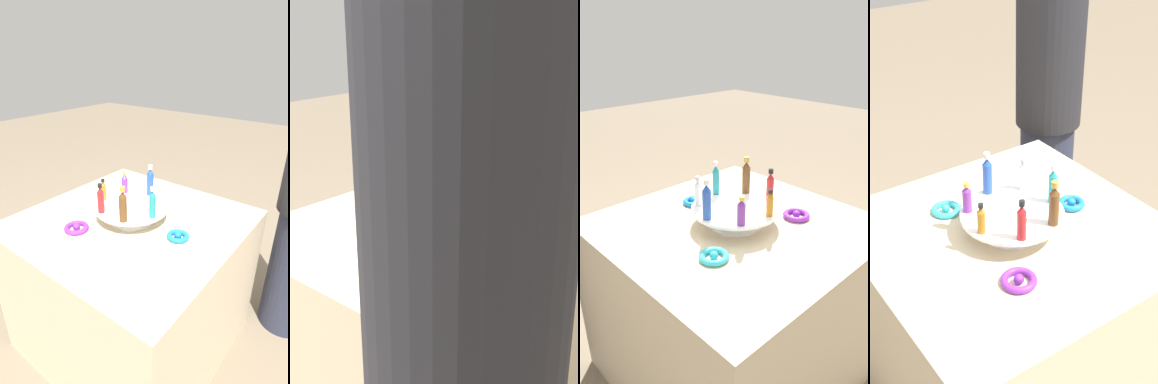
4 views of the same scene
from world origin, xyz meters
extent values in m
cube|color=beige|center=(0.00, 0.00, 0.37)|extent=(0.93, 0.93, 0.73)
cylinder|color=white|center=(0.00, 0.00, 0.74)|extent=(0.20, 0.20, 0.01)
cylinder|color=white|center=(0.00, 0.00, 0.77)|extent=(0.11, 0.11, 0.05)
cylinder|color=white|center=(0.00, 0.00, 0.80)|extent=(0.33, 0.33, 0.01)
cylinder|color=silver|center=(0.11, 0.09, 0.85)|extent=(0.03, 0.03, 0.08)
cone|color=silver|center=(0.11, 0.09, 0.90)|extent=(0.02, 0.02, 0.02)
cylinder|color=#B2B2B7|center=(0.11, 0.09, 0.92)|extent=(0.02, 0.02, 0.01)
cylinder|color=#234CAD|center=(0.00, 0.14, 0.86)|extent=(0.03, 0.03, 0.11)
cone|color=#234CAD|center=(0.00, 0.14, 0.93)|extent=(0.03, 0.03, 0.02)
cylinder|color=silver|center=(0.00, 0.14, 0.95)|extent=(0.02, 0.02, 0.02)
cylinder|color=#702D93|center=(-0.11, 0.08, 0.85)|extent=(0.03, 0.03, 0.08)
cone|color=#702D93|center=(-0.11, 0.08, 0.89)|extent=(0.03, 0.03, 0.02)
cylinder|color=gold|center=(-0.11, 0.08, 0.91)|extent=(0.02, 0.02, 0.01)
cylinder|color=#AD6B19|center=(-0.14, -0.03, 0.85)|extent=(0.03, 0.03, 0.07)
cone|color=#AD6B19|center=(-0.14, -0.03, 0.89)|extent=(0.02, 0.02, 0.02)
cylinder|color=black|center=(-0.14, -0.03, 0.90)|extent=(0.02, 0.02, 0.01)
cylinder|color=#B21E23|center=(-0.06, -0.13, 0.86)|extent=(0.03, 0.03, 0.09)
cone|color=#B21E23|center=(-0.06, -0.13, 0.91)|extent=(0.03, 0.03, 0.02)
cylinder|color=black|center=(-0.06, -0.13, 0.93)|extent=(0.02, 0.02, 0.02)
cylinder|color=brown|center=(0.06, -0.12, 0.86)|extent=(0.03, 0.03, 0.11)
cone|color=brown|center=(0.06, -0.12, 0.93)|extent=(0.03, 0.03, 0.02)
cylinder|color=#B79338|center=(0.06, -0.12, 0.95)|extent=(0.02, 0.02, 0.02)
cylinder|color=teal|center=(0.14, -0.03, 0.86)|extent=(0.03, 0.03, 0.10)
cone|color=teal|center=(0.14, -0.03, 0.92)|extent=(0.03, 0.03, 0.02)
cylinder|color=silver|center=(0.14, -0.03, 0.94)|extent=(0.02, 0.02, 0.02)
torus|color=blue|center=(0.25, 0.00, 0.75)|extent=(0.09, 0.09, 0.02)
sphere|color=blue|center=(0.25, 0.00, 0.75)|extent=(0.03, 0.03, 0.03)
torus|color=#2DB7CC|center=(-0.12, 0.22, 0.74)|extent=(0.10, 0.10, 0.02)
sphere|color=#2DB7CC|center=(-0.12, 0.22, 0.75)|extent=(0.03, 0.03, 0.03)
torus|color=purple|center=(-0.13, -0.21, 0.75)|extent=(0.11, 0.11, 0.02)
sphere|color=purple|center=(-0.13, -0.21, 0.75)|extent=(0.03, 0.03, 0.03)
cylinder|color=#232328|center=(0.62, 0.60, 1.14)|extent=(0.29, 0.29, 0.83)
camera|label=1|loc=(0.78, -0.90, 1.43)|focal=28.00mm
camera|label=2|loc=(1.14, 0.99, 1.39)|focal=50.00mm
camera|label=3|loc=(-0.89, 0.90, 1.42)|focal=35.00mm
camera|label=4|loc=(-0.80, -1.13, 1.76)|focal=50.00mm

